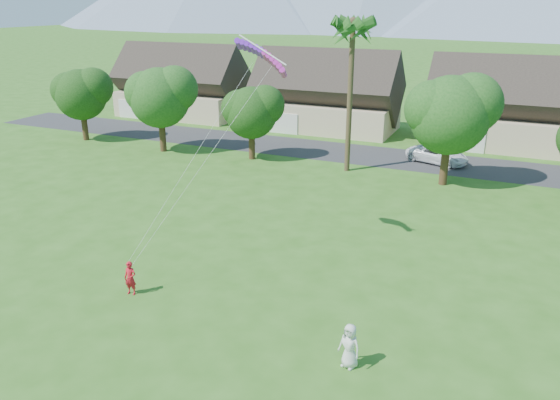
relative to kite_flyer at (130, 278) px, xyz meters
The scene contains 9 objects.
ground 6.94m from the kite_flyer, 38.01° to the right, with size 500.00×500.00×0.00m, color #2D6019.
street 30.26m from the kite_flyer, 79.66° to the left, with size 90.00×7.00×0.01m, color #2D2D30.
kite_flyer is the anchor object (origin of this frame).
watcher 11.49m from the kite_flyer, ahead, with size 0.92×0.60×1.87m, color silver.
parked_car 31.41m from the kite_flyer, 71.33° to the left, with size 2.48×5.38×1.50m, color white.
houses_row 39.29m from the kite_flyer, 81.31° to the left, with size 72.75×8.19×8.86m.
tree_row 24.40m from the kite_flyer, 79.74° to the left, with size 62.27×6.67×8.45m.
fan_palm 26.83m from the kite_flyer, 81.96° to the left, with size 3.00×3.00×13.80m.
parafoil_kite 13.06m from the kite_flyer, 62.09° to the left, with size 3.06×1.07×0.50m.
Camera 1 is at (10.82, -14.39, 13.56)m, focal length 35.00 mm.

